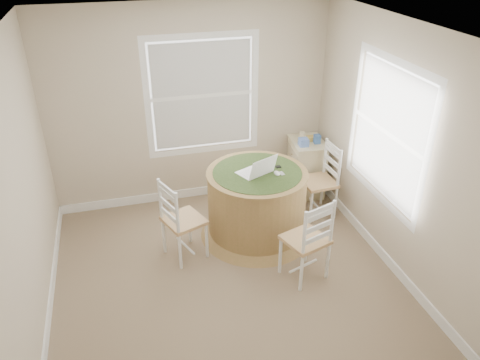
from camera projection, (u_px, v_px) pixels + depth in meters
name	position (u px, v px, depth m)	size (l,w,h in m)	color
room	(237.00, 162.00, 4.60)	(3.64, 3.64, 2.64)	#897456
round_table	(257.00, 201.00, 5.55)	(1.36, 1.36, 0.85)	olive
chair_left	(184.00, 220.00, 5.17)	(0.42, 0.40, 0.95)	white
chair_near	(305.00, 239.00, 4.86)	(0.42, 0.40, 0.95)	white
chair_right	(318.00, 181.00, 5.94)	(0.42, 0.40, 0.95)	white
laptop	(256.00, 171.00, 5.32)	(0.47, 0.45, 0.26)	white
mouse	(277.00, 173.00, 5.32)	(0.07, 0.11, 0.04)	white
phone	(282.00, 174.00, 5.33)	(0.04, 0.09, 0.02)	#B7BABF
keys	(278.00, 167.00, 5.47)	(0.06, 0.05, 0.03)	black
corner_chest	(306.00, 167.00, 6.48)	(0.49, 0.62, 0.78)	beige
tissue_box	(304.00, 142.00, 6.14)	(0.12, 0.12, 0.10)	#5A7BCE
box_yellow	(312.00, 138.00, 6.30)	(0.15, 0.10, 0.06)	gold
box_blue	(317.00, 139.00, 6.21)	(0.08, 0.08, 0.12)	#325997
cup_cream	(302.00, 135.00, 6.36)	(0.07, 0.07, 0.09)	beige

